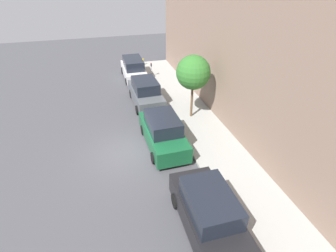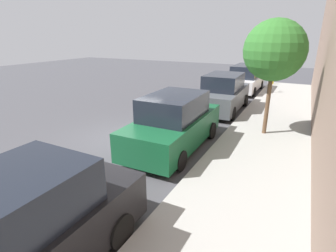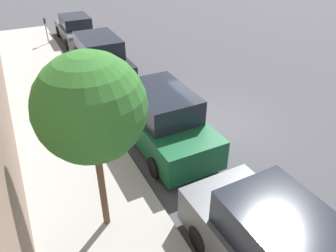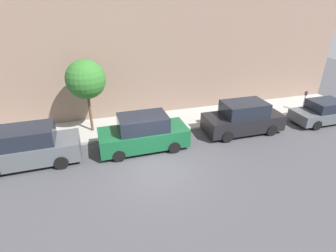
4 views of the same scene
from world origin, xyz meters
TOP-DOWN VIEW (x-y plane):
  - ground_plane at (0.00, 0.00)m, footprint 60.00×60.00m
  - sidewalk at (5.09, 0.00)m, footprint 3.19×32.00m
  - building_facade at (7.69, 0.00)m, footprint 2.00×32.00m
  - parked_suv_second at (2.42, -6.06)m, footprint 2.08×4.81m
  - parked_suv_third at (2.18, 0.22)m, footprint 2.08×4.83m
  - parked_suv_fourth at (2.31, 5.98)m, footprint 2.09×4.85m
  - parked_minivan_fifth at (2.32, 11.82)m, footprint 2.02×4.91m
  - parking_meter_far at (3.95, 11.30)m, footprint 0.11×0.15m
  - street_tree at (4.96, 2.91)m, footprint 2.26×2.26m
  - fire_hydrant at (3.85, 14.99)m, footprint 0.20×0.20m

SIDE VIEW (x-z plane):
  - ground_plane at x=0.00m, z-range 0.00..0.00m
  - sidewalk at x=5.09m, z-range 0.00..0.15m
  - fire_hydrant at x=3.85m, z-range 0.15..0.84m
  - parked_minivan_fifth at x=2.32m, z-range -0.03..1.87m
  - parked_suv_second at x=2.42m, z-range -0.06..1.92m
  - parked_suv_fourth at x=2.31m, z-range -0.06..1.92m
  - parked_suv_third at x=2.18m, z-range -0.06..1.92m
  - parking_meter_far at x=3.95m, z-range 0.31..1.66m
  - street_tree at x=4.96m, z-range 1.20..5.59m
  - building_facade at x=7.69m, z-range 0.00..13.26m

